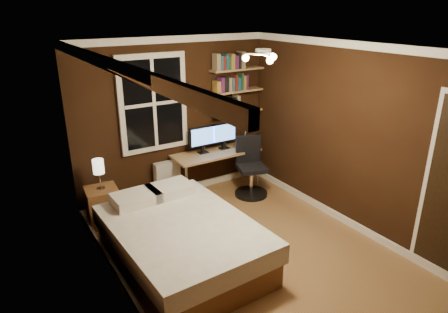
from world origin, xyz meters
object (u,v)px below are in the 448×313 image
monitor_right (224,136)px  desk_lamp (247,135)px  bed (182,241)px  nightstand (103,206)px  bedside_lamp (99,174)px  radiator (167,180)px  monitor_left (203,140)px  desk (216,155)px  office_chair (251,173)px

monitor_right → desk_lamp: same height
bed → nightstand: size_ratio=3.92×
nightstand → bed: bearing=-65.4°
bedside_lamp → radiator: bearing=12.9°
monitor_left → bed: bearing=-126.8°
monitor_right → desk_lamp: 0.39m
radiator → desk_lamp: bearing=-11.7°
nightstand → bedside_lamp: (0.00, 0.00, 0.48)m
bedside_lamp → desk: size_ratio=0.30×
nightstand → desk: size_ratio=0.37×
radiator → monitor_right: (0.99, -0.11, 0.60)m
desk → office_chair: 0.63m
nightstand → radiator: bearing=17.9°
monitor_left → desk_lamp: 0.77m
desk → monitor_right: (0.19, 0.07, 0.28)m
bedside_lamp → monitor_left: size_ratio=0.93×
monitor_right → office_chair: size_ratio=0.48×
bedside_lamp → office_chair: size_ratio=0.45×
bedside_lamp → desk_lamp: (2.45, -0.02, 0.16)m
monitor_left → monitor_right: (0.39, 0.00, 0.00)m
desk → desk_lamp: 0.62m
desk_lamp → office_chair: desk_lamp is taller
monitor_right → office_chair: (0.21, -0.48, -0.55)m
nightstand → desk_lamp: 2.53m
monitor_right → desk: bearing=-159.1°
nightstand → monitor_left: size_ratio=1.14×
monitor_left → monitor_right: 0.39m
bedside_lamp → monitor_left: bearing=4.9°
bedside_lamp → desk_lamp: desk_lamp is taller
nightstand → bedside_lamp: bedside_lamp is taller
desk_lamp → office_chair: (-0.14, -0.31, -0.55)m
monitor_left → desk_lamp: same height
office_chair → monitor_right: bearing=130.9°
nightstand → office_chair: size_ratio=0.55×
bed → office_chair: bearing=29.6°
bed → radiator: bed is taller
desk_lamp → desk: bearing=169.8°
bed → desk: bearing=45.3°
monitor_left → monitor_right: same height
bedside_lamp → monitor_right: size_ratio=0.93×
nightstand → desk: desk is taller
bed → desk: 2.08m
office_chair → radiator: bearing=170.8°
radiator → bed: bearing=-109.2°
monitor_right → office_chair: 0.76m
monitor_left → radiator: bearing=169.7°
monitor_left → desk_lamp: (0.75, -0.17, 0.00)m
bedside_lamp → monitor_left: (1.70, 0.15, 0.16)m
bedside_lamp → radiator: size_ratio=0.71×
bedside_lamp → desk_lamp: bearing=-0.6°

